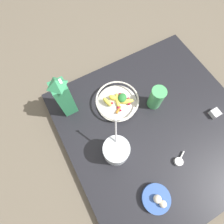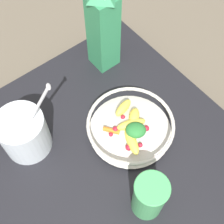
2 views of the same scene
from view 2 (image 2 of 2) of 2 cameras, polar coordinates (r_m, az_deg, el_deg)
name	(u,v)px [view 2 (image 2 of 2)]	position (r m, az deg, el deg)	size (l,w,h in m)	color
ground_plane	(94,221)	(0.87, -3.35, -19.34)	(6.00, 6.00, 0.00)	#665B4C
countertop	(93,219)	(0.85, -3.44, -19.02)	(1.00, 1.00, 0.05)	black
fruit_bowl	(130,126)	(0.88, 3.38, -2.65)	(0.25, 0.25, 0.07)	silver
milk_carton	(103,28)	(0.94, -1.64, 15.19)	(0.07, 0.07, 0.30)	#338C59
yogurt_tub	(24,132)	(0.85, -15.86, -3.58)	(0.16, 0.13, 0.26)	silver
drinking_cup	(149,196)	(0.76, 6.82, -15.07)	(0.08, 0.08, 0.15)	#4CB266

